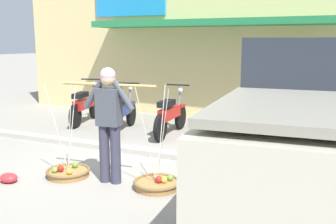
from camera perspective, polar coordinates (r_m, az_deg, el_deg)
The scene contains 12 objects.
ground_plane at distance 6.54m, azimuth -6.10°, elevation -7.90°, with size 90.00×90.00×0.00m, color gray.
sidewalk_curb at distance 7.11m, azimuth -3.25°, elevation -5.92°, with size 20.00×0.24×0.10m, color #AEA89C.
fruit_vendor at distance 5.57m, azimuth -8.76°, elevation -0.83°, with size 1.46×0.23×1.70m.
fruit_basket_left_side at distance 5.53m, azimuth -1.62°, elevation -10.54°, with size 0.67×0.67×1.45m.
fruit_basket_right_side at distance 6.18m, azimuth -14.62°, elevation -8.59°, with size 0.67×0.67×1.45m.
motorcycle_nearest_shop at distance 9.93m, azimuth -12.27°, elevation 0.96°, with size 0.62×1.79×1.09m.
motorcycle_second_in_row at distance 8.85m, azimuth -6.76°, elevation -0.02°, with size 0.60×1.79×1.09m.
motorcycle_third_in_row at distance 8.44m, azimuth 0.38°, elevation -0.45°, with size 0.54×1.82×1.09m.
parked_truck at distance 5.21m, azimuth 20.53°, elevation -1.55°, with size 2.39×4.81×2.10m.
storefront_building at distance 12.53m, azimuth 12.32°, elevation 10.48°, with size 13.00×6.00×4.20m.
plastic_litter_bag at distance 6.21m, azimuth -22.59°, elevation -9.01°, with size 0.28×0.22×0.14m, color red.
wooden_crate at distance 8.47m, azimuth 11.20°, elevation -2.65°, with size 0.44×0.36×0.32m, color olive.
Camera 1 is at (3.16, -5.34, 2.06)m, focal length 41.03 mm.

